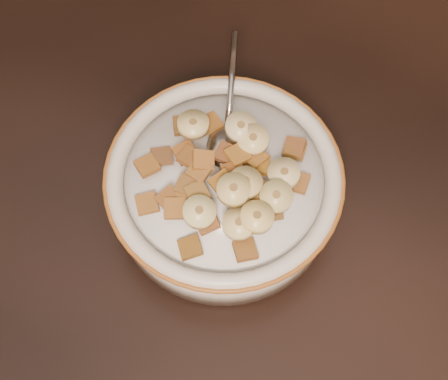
# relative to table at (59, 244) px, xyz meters

# --- Properties ---
(floor) EXTENTS (4.00, 4.50, 0.10)m
(floor) POSITION_rel_table_xyz_m (0.00, 0.00, -0.78)
(floor) COLOR #422816
(floor) RESTS_ON ground
(table) EXTENTS (1.41, 0.92, 0.04)m
(table) POSITION_rel_table_xyz_m (0.00, 0.00, 0.00)
(table) COLOR black
(table) RESTS_ON floor
(cereal_bowl) EXTENTS (0.22, 0.22, 0.05)m
(cereal_bowl) POSITION_rel_table_xyz_m (0.16, 0.07, 0.05)
(cereal_bowl) COLOR silver
(cereal_bowl) RESTS_ON table
(milk) EXTENTS (0.18, 0.18, 0.00)m
(milk) POSITION_rel_table_xyz_m (0.16, 0.07, 0.07)
(milk) COLOR silver
(milk) RESTS_ON cereal_bowl
(spoon) EXTENTS (0.05, 0.06, 0.01)m
(spoon) POSITION_rel_table_xyz_m (0.16, 0.11, 0.08)
(spoon) COLOR gray
(spoon) RESTS_ON cereal_bowl
(cereal_square_0) EXTENTS (0.02, 0.02, 0.01)m
(cereal_square_0) POSITION_rel_table_xyz_m (0.13, 0.05, 0.09)
(cereal_square_0) COLOR brown
(cereal_square_0) RESTS_ON milk
(cereal_square_1) EXTENTS (0.03, 0.03, 0.01)m
(cereal_square_1) POSITION_rel_table_xyz_m (0.10, 0.03, 0.08)
(cereal_square_1) COLOR olive
(cereal_square_1) RESTS_ON milk
(cereal_square_2) EXTENTS (0.03, 0.03, 0.01)m
(cereal_square_2) POSITION_rel_table_xyz_m (0.17, 0.12, 0.09)
(cereal_square_2) COLOR #9A6525
(cereal_square_2) RESTS_ON milk
(cereal_square_3) EXTENTS (0.03, 0.03, 0.01)m
(cereal_square_3) POSITION_rel_table_xyz_m (0.13, 0.08, 0.09)
(cereal_square_3) COLOR brown
(cereal_square_3) RESTS_ON milk
(cereal_square_4) EXTENTS (0.03, 0.03, 0.01)m
(cereal_square_4) POSITION_rel_table_xyz_m (0.19, 0.06, 0.09)
(cereal_square_4) COLOR brown
(cereal_square_4) RESTS_ON milk
(cereal_square_5) EXTENTS (0.02, 0.02, 0.01)m
(cereal_square_5) POSITION_rel_table_xyz_m (0.14, 0.08, 0.09)
(cereal_square_5) COLOR #9B5E23
(cereal_square_5) RESTS_ON milk
(cereal_square_6) EXTENTS (0.03, 0.03, 0.01)m
(cereal_square_6) POSITION_rel_table_xyz_m (0.10, 0.08, 0.08)
(cereal_square_6) COLOR brown
(cereal_square_6) RESTS_ON milk
(cereal_square_7) EXTENTS (0.03, 0.03, 0.01)m
(cereal_square_7) POSITION_rel_table_xyz_m (0.19, 0.09, 0.09)
(cereal_square_7) COLOR #9C6822
(cereal_square_7) RESTS_ON milk
(cereal_square_8) EXTENTS (0.03, 0.03, 0.01)m
(cereal_square_8) POSITION_rel_table_xyz_m (0.13, 0.04, 0.09)
(cereal_square_8) COLOR brown
(cereal_square_8) RESTS_ON milk
(cereal_square_9) EXTENTS (0.03, 0.03, 0.01)m
(cereal_square_9) POSITION_rel_table_xyz_m (0.14, 0.07, 0.09)
(cereal_square_9) COLOR olive
(cereal_square_9) RESTS_ON milk
(cereal_square_10) EXTENTS (0.02, 0.02, 0.01)m
(cereal_square_10) POSITION_rel_table_xyz_m (0.22, 0.12, 0.08)
(cereal_square_10) COLOR brown
(cereal_square_10) RESTS_ON milk
(cereal_square_11) EXTENTS (0.02, 0.02, 0.01)m
(cereal_square_11) POSITION_rel_table_xyz_m (0.23, 0.08, 0.08)
(cereal_square_11) COLOR brown
(cereal_square_11) RESTS_ON milk
(cereal_square_12) EXTENTS (0.03, 0.03, 0.01)m
(cereal_square_12) POSITION_rel_table_xyz_m (0.15, -0.00, 0.08)
(cereal_square_12) COLOR brown
(cereal_square_12) RESTS_ON milk
(cereal_square_13) EXTENTS (0.03, 0.03, 0.01)m
(cereal_square_13) POSITION_rel_table_xyz_m (0.11, 0.12, 0.08)
(cereal_square_13) COLOR brown
(cereal_square_13) RESTS_ON milk
(cereal_square_14) EXTENTS (0.03, 0.03, 0.01)m
(cereal_square_14) POSITION_rel_table_xyz_m (0.16, 0.06, 0.10)
(cereal_square_14) COLOR #90561B
(cereal_square_14) RESTS_ON milk
(cereal_square_15) EXTENTS (0.02, 0.02, 0.01)m
(cereal_square_15) POSITION_rel_table_xyz_m (0.12, 0.03, 0.08)
(cereal_square_15) COLOR brown
(cereal_square_15) RESTS_ON milk
(cereal_square_16) EXTENTS (0.03, 0.03, 0.01)m
(cereal_square_16) POSITION_rel_table_xyz_m (0.12, 0.04, 0.08)
(cereal_square_16) COLOR brown
(cereal_square_16) RESTS_ON milk
(cereal_square_17) EXTENTS (0.02, 0.02, 0.01)m
(cereal_square_17) POSITION_rel_table_xyz_m (0.16, 0.09, 0.09)
(cereal_square_17) COLOR brown
(cereal_square_17) RESTS_ON milk
(cereal_square_18) EXTENTS (0.03, 0.03, 0.01)m
(cereal_square_18) POSITION_rel_table_xyz_m (0.12, 0.09, 0.09)
(cereal_square_18) COLOR brown
(cereal_square_18) RESTS_ON milk
(cereal_square_19) EXTENTS (0.03, 0.03, 0.01)m
(cereal_square_19) POSITION_rel_table_xyz_m (0.09, 0.07, 0.08)
(cereal_square_19) COLOR brown
(cereal_square_19) RESTS_ON milk
(cereal_square_20) EXTENTS (0.03, 0.03, 0.01)m
(cereal_square_20) POSITION_rel_table_xyz_m (0.14, 0.13, 0.08)
(cereal_square_20) COLOR brown
(cereal_square_20) RESTS_ON milk
(cereal_square_21) EXTENTS (0.02, 0.02, 0.01)m
(cereal_square_21) POSITION_rel_table_xyz_m (0.22, 0.12, 0.08)
(cereal_square_21) COLOR brown
(cereal_square_21) RESTS_ON milk
(cereal_square_22) EXTENTS (0.03, 0.03, 0.01)m
(cereal_square_22) POSITION_rel_table_xyz_m (0.16, 0.02, 0.08)
(cereal_square_22) COLOR #9B5C2E
(cereal_square_22) RESTS_ON milk
(cereal_square_23) EXTENTS (0.03, 0.03, 0.01)m
(cereal_square_23) POSITION_rel_table_xyz_m (0.14, 0.05, 0.09)
(cereal_square_23) COLOR brown
(cereal_square_23) RESTS_ON milk
(cereal_square_24) EXTENTS (0.03, 0.03, 0.01)m
(cereal_square_24) POSITION_rel_table_xyz_m (0.17, 0.07, 0.10)
(cereal_square_24) COLOR brown
(cereal_square_24) RESTS_ON milk
(cereal_square_25) EXTENTS (0.02, 0.02, 0.01)m
(cereal_square_25) POSITION_rel_table_xyz_m (0.19, 0.09, 0.09)
(cereal_square_25) COLOR brown
(cereal_square_25) RESTS_ON milk
(cereal_square_26) EXTENTS (0.03, 0.03, 0.01)m
(cereal_square_26) POSITION_rel_table_xyz_m (0.20, 0.01, 0.08)
(cereal_square_26) COLOR brown
(cereal_square_26) RESTS_ON milk
(cereal_square_27) EXTENTS (0.02, 0.02, 0.01)m
(cereal_square_27) POSITION_rel_table_xyz_m (0.18, 0.10, 0.09)
(cereal_square_27) COLOR brown
(cereal_square_27) RESTS_ON milk
(cereal_square_28) EXTENTS (0.03, 0.03, 0.01)m
(cereal_square_28) POSITION_rel_table_xyz_m (0.17, 0.09, 0.10)
(cereal_square_28) COLOR brown
(cereal_square_28) RESTS_ON milk
(cereal_square_29) EXTENTS (0.03, 0.03, 0.01)m
(cereal_square_29) POSITION_rel_table_xyz_m (0.21, 0.05, 0.08)
(cereal_square_29) COLOR olive
(cereal_square_29) RESTS_ON milk
(banana_slice_0) EXTENTS (0.03, 0.03, 0.01)m
(banana_slice_0) POSITION_rel_table_xyz_m (0.19, 0.02, 0.09)
(banana_slice_0) COLOR #D5C980
(banana_slice_0) RESTS_ON milk
(banana_slice_1) EXTENTS (0.03, 0.03, 0.01)m
(banana_slice_1) POSITION_rel_table_xyz_m (0.17, 0.12, 0.10)
(banana_slice_1) COLOR #D0BB88
(banana_slice_1) RESTS_ON milk
(banana_slice_2) EXTENTS (0.03, 0.03, 0.01)m
(banana_slice_2) POSITION_rel_table_xyz_m (0.18, 0.05, 0.11)
(banana_slice_2) COLOR #FAD688
(banana_slice_2) RESTS_ON milk
(banana_slice_3) EXTENTS (0.04, 0.04, 0.01)m
(banana_slice_3) POSITION_rel_table_xyz_m (0.18, 0.11, 0.10)
(banana_slice_3) COLOR #FEE092
(banana_slice_3) RESTS_ON milk
(banana_slice_4) EXTENTS (0.04, 0.04, 0.01)m
(banana_slice_4) POSITION_rel_table_xyz_m (0.21, 0.06, 0.10)
(banana_slice_4) COLOR #CCBD6D
(banana_slice_4) RESTS_ON milk
(banana_slice_5) EXTENTS (0.04, 0.04, 0.01)m
(banana_slice_5) POSITION_rel_table_xyz_m (0.12, 0.11, 0.10)
(banana_slice_5) COLOR #F0E07D
(banana_slice_5) RESTS_ON milk
(banana_slice_6) EXTENTS (0.04, 0.04, 0.01)m
(banana_slice_6) POSITION_rel_table_xyz_m (0.15, 0.03, 0.09)
(banana_slice_6) COLOR #EADA8B
(banana_slice_6) RESTS_ON milk
(banana_slice_7) EXTENTS (0.04, 0.04, 0.02)m
(banana_slice_7) POSITION_rel_table_xyz_m (0.18, 0.06, 0.10)
(banana_slice_7) COLOR tan
(banana_slice_7) RESTS_ON milk
(banana_slice_8) EXTENTS (0.03, 0.04, 0.01)m
(banana_slice_8) POSITION_rel_table_xyz_m (0.20, 0.03, 0.10)
(banana_slice_8) COLOR #D7C96C
(banana_slice_8) RESTS_ON milk
(banana_slice_9) EXTENTS (0.04, 0.04, 0.02)m
(banana_slice_9) POSITION_rel_table_xyz_m (0.22, 0.08, 0.09)
(banana_slice_9) COLOR #FEE399
(banana_slice_9) RESTS_ON milk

